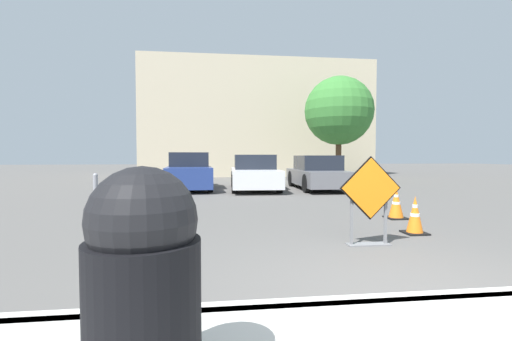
{
  "coord_description": "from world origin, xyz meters",
  "views": [
    {
      "loc": [
        -1.86,
        -2.78,
        1.38
      ],
      "look_at": [
        0.1,
        13.24,
        0.71
      ],
      "focal_mm": 24.0,
      "sensor_mm": 36.0,
      "label": 1
    }
  ],
  "objects_px": {
    "road_closed_sign": "(370,197)",
    "traffic_cone_nearest": "(415,215)",
    "parked_car_nearest": "(189,172)",
    "parked_car_third": "(318,173)",
    "bollard_nearest": "(161,192)",
    "bollard_second": "(96,191)",
    "trash_bin": "(144,283)",
    "parked_car_second": "(254,173)",
    "traffic_cone_second": "(396,203)"
  },
  "relations": [
    {
      "from": "parked_car_second",
      "to": "parked_car_third",
      "type": "height_order",
      "value": "parked_car_second"
    },
    {
      "from": "traffic_cone_nearest",
      "to": "trash_bin",
      "type": "relative_size",
      "value": 0.57
    },
    {
      "from": "bollard_second",
      "to": "bollard_nearest",
      "type": "bearing_deg",
      "value": -0.0
    },
    {
      "from": "parked_car_nearest",
      "to": "bollard_nearest",
      "type": "height_order",
      "value": "parked_car_nearest"
    },
    {
      "from": "road_closed_sign",
      "to": "parked_car_nearest",
      "type": "xyz_separation_m",
      "value": [
        -3.41,
        9.56,
        -0.05
      ]
    },
    {
      "from": "trash_bin",
      "to": "bollard_nearest",
      "type": "height_order",
      "value": "trash_bin"
    },
    {
      "from": "parked_car_nearest",
      "to": "trash_bin",
      "type": "bearing_deg",
      "value": 89.54
    },
    {
      "from": "trash_bin",
      "to": "parked_car_third",
      "type": "bearing_deg",
      "value": 69.01
    },
    {
      "from": "traffic_cone_nearest",
      "to": "road_closed_sign",
      "type": "bearing_deg",
      "value": -149.65
    },
    {
      "from": "traffic_cone_second",
      "to": "parked_car_nearest",
      "type": "bearing_deg",
      "value": 124.14
    },
    {
      "from": "parked_car_third",
      "to": "bollard_nearest",
      "type": "relative_size",
      "value": 5.18
    },
    {
      "from": "parked_car_nearest",
      "to": "bollard_second",
      "type": "xyz_separation_m",
      "value": [
        -1.91,
        -5.58,
        -0.2
      ]
    },
    {
      "from": "road_closed_sign",
      "to": "traffic_cone_nearest",
      "type": "relative_size",
      "value": 2.05
    },
    {
      "from": "parked_car_second",
      "to": "bollard_nearest",
      "type": "relative_size",
      "value": 5.21
    },
    {
      "from": "bollard_second",
      "to": "traffic_cone_second",
      "type": "bearing_deg",
      "value": -14.92
    },
    {
      "from": "trash_bin",
      "to": "bollard_second",
      "type": "bearing_deg",
      "value": 109.83
    },
    {
      "from": "road_closed_sign",
      "to": "traffic_cone_nearest",
      "type": "xyz_separation_m",
      "value": [
        1.17,
        0.68,
        -0.43
      ]
    },
    {
      "from": "parked_car_third",
      "to": "parked_car_second",
      "type": "bearing_deg",
      "value": -0.76
    },
    {
      "from": "parked_car_third",
      "to": "trash_bin",
      "type": "distance_m",
      "value": 13.09
    },
    {
      "from": "trash_bin",
      "to": "traffic_cone_second",
      "type": "bearing_deg",
      "value": 50.88
    },
    {
      "from": "bollard_second",
      "to": "road_closed_sign",
      "type": "bearing_deg",
      "value": -36.8
    },
    {
      "from": "road_closed_sign",
      "to": "traffic_cone_nearest",
      "type": "distance_m",
      "value": 1.42
    },
    {
      "from": "traffic_cone_nearest",
      "to": "parked_car_nearest",
      "type": "xyz_separation_m",
      "value": [
        -4.58,
        8.87,
        0.38
      ]
    },
    {
      "from": "road_closed_sign",
      "to": "parked_car_third",
      "type": "distance_m",
      "value": 9.22
    },
    {
      "from": "parked_car_second",
      "to": "parked_car_third",
      "type": "bearing_deg",
      "value": -179.62
    },
    {
      "from": "parked_car_second",
      "to": "traffic_cone_second",
      "type": "bearing_deg",
      "value": 111.07
    },
    {
      "from": "traffic_cone_second",
      "to": "parked_car_second",
      "type": "bearing_deg",
      "value": 108.6
    },
    {
      "from": "road_closed_sign",
      "to": "traffic_cone_second",
      "type": "xyz_separation_m",
      "value": [
        1.62,
        2.13,
        -0.42
      ]
    },
    {
      "from": "parked_car_second",
      "to": "bollard_second",
      "type": "distance_m",
      "value": 6.88
    },
    {
      "from": "traffic_cone_second",
      "to": "parked_car_second",
      "type": "relative_size",
      "value": 0.15
    },
    {
      "from": "traffic_cone_second",
      "to": "parked_car_second",
      "type": "xyz_separation_m",
      "value": [
        -2.35,
        6.97,
        0.34
      ]
    },
    {
      "from": "parked_car_third",
      "to": "bollard_second",
      "type": "relative_size",
      "value": 4.79
    },
    {
      "from": "bollard_nearest",
      "to": "parked_car_third",
      "type": "bearing_deg",
      "value": 41.46
    },
    {
      "from": "parked_car_second",
      "to": "trash_bin",
      "type": "xyz_separation_m",
      "value": [
        -2.0,
        -12.32,
        0.07
      ]
    },
    {
      "from": "traffic_cone_second",
      "to": "parked_car_second",
      "type": "height_order",
      "value": "parked_car_second"
    },
    {
      "from": "trash_bin",
      "to": "parked_car_second",
      "type": "bearing_deg",
      "value": 80.77
    },
    {
      "from": "traffic_cone_nearest",
      "to": "parked_car_nearest",
      "type": "distance_m",
      "value": 9.99
    },
    {
      "from": "parked_car_third",
      "to": "bollard_nearest",
      "type": "height_order",
      "value": "parked_car_third"
    },
    {
      "from": "traffic_cone_nearest",
      "to": "traffic_cone_second",
      "type": "bearing_deg",
      "value": 72.49
    },
    {
      "from": "parked_car_second",
      "to": "parked_car_nearest",
      "type": "bearing_deg",
      "value": -7.14
    },
    {
      "from": "traffic_cone_nearest",
      "to": "bollard_nearest",
      "type": "relative_size",
      "value": 0.76
    },
    {
      "from": "traffic_cone_nearest",
      "to": "parked_car_nearest",
      "type": "bearing_deg",
      "value": 117.3
    },
    {
      "from": "traffic_cone_second",
      "to": "trash_bin",
      "type": "xyz_separation_m",
      "value": [
        -4.35,
        -5.35,
        0.41
      ]
    },
    {
      "from": "bollard_nearest",
      "to": "traffic_cone_nearest",
      "type": "bearing_deg",
      "value": -33.96
    },
    {
      "from": "bollard_nearest",
      "to": "bollard_second",
      "type": "distance_m",
      "value": 1.6
    },
    {
      "from": "traffic_cone_nearest",
      "to": "trash_bin",
      "type": "bearing_deg",
      "value": -134.93
    },
    {
      "from": "trash_bin",
      "to": "bollard_nearest",
      "type": "distance_m",
      "value": 7.27
    },
    {
      "from": "parked_car_third",
      "to": "road_closed_sign",
      "type": "bearing_deg",
      "value": 79.03
    },
    {
      "from": "road_closed_sign",
      "to": "bollard_second",
      "type": "height_order",
      "value": "road_closed_sign"
    },
    {
      "from": "parked_car_third",
      "to": "bollard_nearest",
      "type": "xyz_separation_m",
      "value": [
        -5.69,
        -5.03,
        -0.19
      ]
    }
  ]
}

